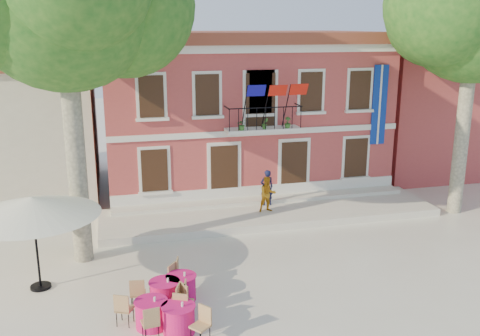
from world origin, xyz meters
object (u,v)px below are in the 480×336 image
at_px(plane_tree_east, 475,12).
at_px(patio_umbrella, 32,207).
at_px(pedestrian_navy, 267,188).
at_px(cafe_table_1, 151,313).
at_px(cafe_table_4, 165,293).
at_px(pedestrian_orange, 268,194).
at_px(cafe_table_0, 179,318).
at_px(cafe_table_3, 181,287).

distance_m(plane_tree_east, patio_umbrella, 17.81).
bearing_deg(plane_tree_east, patio_umbrella, -169.61).
bearing_deg(pedestrian_navy, cafe_table_1, 52.57).
bearing_deg(cafe_table_4, patio_umbrella, 150.38).
bearing_deg(cafe_table_4, cafe_table_1, -114.64).
bearing_deg(pedestrian_orange, cafe_table_4, -131.29).
relative_size(patio_umbrella, cafe_table_4, 2.12).
relative_size(plane_tree_east, cafe_table_0, 6.06).
height_order(plane_tree_east, patio_umbrella, plane_tree_east).
bearing_deg(pedestrian_navy, cafe_table_3, 53.09).
xyz_separation_m(cafe_table_1, cafe_table_3, (0.98, 1.27, 0.00)).
bearing_deg(pedestrian_navy, pedestrian_orange, 73.03).
height_order(cafe_table_0, cafe_table_4, same).
bearing_deg(cafe_table_0, pedestrian_orange, 58.33).
distance_m(cafe_table_1, cafe_table_4, 1.11).
bearing_deg(pedestrian_orange, cafe_table_0, -124.55).
bearing_deg(pedestrian_orange, pedestrian_navy, 72.68).
distance_m(patio_umbrella, pedestrian_orange, 9.63).
xyz_separation_m(pedestrian_navy, cafe_table_4, (-5.15, -7.03, -0.65)).
xyz_separation_m(cafe_table_0, cafe_table_4, (-0.21, 1.45, 0.00)).
relative_size(pedestrian_navy, cafe_table_4, 0.84).
relative_size(pedestrian_navy, pedestrian_orange, 1.05).
distance_m(patio_umbrella, cafe_table_1, 4.89).
bearing_deg(cafe_table_4, pedestrian_orange, 51.58).
xyz_separation_m(cafe_table_0, cafe_table_3, (0.31, 1.70, -0.01)).
height_order(pedestrian_orange, cafe_table_4, pedestrian_orange).
bearing_deg(cafe_table_3, cafe_table_0, -100.22).
height_order(cafe_table_1, cafe_table_3, same).
bearing_deg(cafe_table_4, plane_tree_east, 21.32).
bearing_deg(cafe_table_3, cafe_table_4, -153.15).
distance_m(pedestrian_navy, cafe_table_3, 8.23).
bearing_deg(cafe_table_0, pedestrian_navy, 59.75).
bearing_deg(pedestrian_navy, plane_tree_east, 163.60).
bearing_deg(cafe_table_0, cafe_table_1, 146.74).
xyz_separation_m(pedestrian_orange, cafe_table_1, (-5.40, -7.24, -0.62)).
bearing_deg(cafe_table_3, pedestrian_orange, 53.44).
xyz_separation_m(pedestrian_orange, cafe_table_3, (-4.43, -5.97, -0.62)).
xyz_separation_m(cafe_table_0, cafe_table_1, (-0.67, 0.44, -0.01)).
distance_m(cafe_table_0, cafe_table_3, 1.73).
relative_size(patio_umbrella, pedestrian_orange, 2.65).
height_order(cafe_table_0, cafe_table_1, same).
relative_size(patio_umbrella, cafe_table_3, 2.00).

